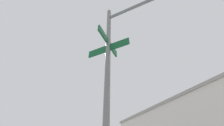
{
  "coord_description": "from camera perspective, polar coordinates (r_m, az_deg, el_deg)",
  "views": [
    {
      "loc": [
        -4.69,
        -8.29,
        1.5
      ],
      "look_at": [
        -6.67,
        -6.99,
        3.53
      ],
      "focal_mm": 22.22,
      "sensor_mm": 36.0,
      "label": 1
    }
  ],
  "objects": [
    {
      "name": "traffic_signal_near",
      "position": [
        3.29,
        18.21,
        13.18
      ],
      "size": [
        2.97,
        1.99,
        5.75
      ],
      "color": "slate",
      "rests_on": "ground_plane"
    }
  ]
}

